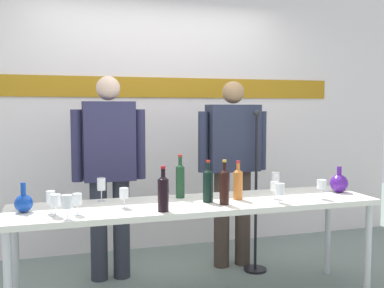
% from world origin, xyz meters
% --- Properties ---
extents(back_wall, '(5.55, 0.11, 3.00)m').
position_xyz_m(back_wall, '(0.00, 1.47, 1.50)').
color(back_wall, white).
rests_on(back_wall, ground).
extents(display_table, '(2.63, 0.62, 0.76)m').
position_xyz_m(display_table, '(0.00, 0.00, 0.70)').
color(display_table, silver).
rests_on(display_table, ground).
extents(decanter_blue_left, '(0.12, 0.12, 0.19)m').
position_xyz_m(decanter_blue_left, '(-1.17, 0.02, 0.82)').
color(decanter_blue_left, '#113A9D').
rests_on(decanter_blue_left, display_table).
extents(decanter_blue_right, '(0.14, 0.14, 0.21)m').
position_xyz_m(decanter_blue_right, '(1.19, 0.02, 0.84)').
color(decanter_blue_right, '#4D1C8C').
rests_on(decanter_blue_right, display_table).
extents(presenter_left, '(0.61, 0.22, 1.69)m').
position_xyz_m(presenter_left, '(-0.55, 0.70, 0.97)').
color(presenter_left, '#2D303B').
rests_on(presenter_left, ground).
extents(presenter_right, '(0.65, 0.22, 1.67)m').
position_xyz_m(presenter_right, '(0.55, 0.70, 0.97)').
color(presenter_right, '#3E312A').
rests_on(presenter_right, ground).
extents(wine_bottle_0, '(0.07, 0.07, 0.29)m').
position_xyz_m(wine_bottle_0, '(0.31, -0.00, 0.88)').
color(wine_bottle_0, '#C96E2C').
rests_on(wine_bottle_0, display_table).
extents(wine_bottle_1, '(0.07, 0.07, 0.31)m').
position_xyz_m(wine_bottle_1, '(0.15, -0.13, 0.90)').
color(wine_bottle_1, black).
rests_on(wine_bottle_1, display_table).
extents(wine_bottle_2, '(0.07, 0.07, 0.30)m').
position_xyz_m(wine_bottle_2, '(0.07, -0.02, 0.89)').
color(wine_bottle_2, black).
rests_on(wine_bottle_2, display_table).
extents(wine_bottle_3, '(0.07, 0.07, 0.30)m').
position_xyz_m(wine_bottle_3, '(-0.31, -0.21, 0.89)').
color(wine_bottle_3, black).
rests_on(wine_bottle_3, display_table).
extents(wine_bottle_4, '(0.07, 0.07, 0.33)m').
position_xyz_m(wine_bottle_4, '(-0.08, 0.18, 0.90)').
color(wine_bottle_4, '#1A3F25').
rests_on(wine_bottle_4, display_table).
extents(wine_glass_left_0, '(0.06, 0.06, 0.15)m').
position_xyz_m(wine_glass_left_0, '(-1.01, -0.06, 0.86)').
color(wine_glass_left_0, white).
rests_on(wine_glass_left_0, display_table).
extents(wine_glass_left_1, '(0.06, 0.06, 0.14)m').
position_xyz_m(wine_glass_left_1, '(-0.53, -0.04, 0.86)').
color(wine_glass_left_1, white).
rests_on(wine_glass_left_1, display_table).
extents(wine_glass_left_2, '(0.06, 0.06, 0.17)m').
position_xyz_m(wine_glass_left_2, '(-0.66, 0.22, 0.88)').
color(wine_glass_left_2, white).
rests_on(wine_glass_left_2, display_table).
extents(wine_glass_left_3, '(0.07, 0.07, 0.14)m').
position_xyz_m(wine_glass_left_3, '(-0.98, -0.15, 0.86)').
color(wine_glass_left_3, white).
rests_on(wine_glass_left_3, display_table).
extents(wine_glass_left_4, '(0.06, 0.06, 0.14)m').
position_xyz_m(wine_glass_left_4, '(-0.85, -0.15, 0.86)').
color(wine_glass_left_4, white).
rests_on(wine_glass_left_4, display_table).
extents(wine_glass_left_5, '(0.06, 0.06, 0.15)m').
position_xyz_m(wine_glass_left_5, '(-0.91, -0.25, 0.87)').
color(wine_glass_left_5, white).
rests_on(wine_glass_left_5, display_table).
extents(wine_glass_right_0, '(0.07, 0.07, 0.15)m').
position_xyz_m(wine_glass_right_0, '(0.74, 0.25, 0.87)').
color(wine_glass_right_0, white).
rests_on(wine_glass_right_0, display_table).
extents(wine_glass_right_1, '(0.06, 0.06, 0.13)m').
position_xyz_m(wine_glass_right_1, '(0.58, -0.05, 0.85)').
color(wine_glass_right_1, white).
rests_on(wine_glass_right_1, display_table).
extents(wine_glass_right_2, '(0.07, 0.07, 0.14)m').
position_xyz_m(wine_glass_right_2, '(0.54, -0.20, 0.86)').
color(wine_glass_right_2, white).
rests_on(wine_glass_right_2, display_table).
extents(wine_glass_right_3, '(0.07, 0.07, 0.14)m').
position_xyz_m(wine_glass_right_3, '(0.91, -0.16, 0.87)').
color(wine_glass_right_3, white).
rests_on(wine_glass_right_3, display_table).
extents(microphone_stand, '(0.20, 0.20, 1.42)m').
position_xyz_m(microphone_stand, '(0.69, 0.51, 0.47)').
color(microphone_stand, black).
rests_on(microphone_stand, ground).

